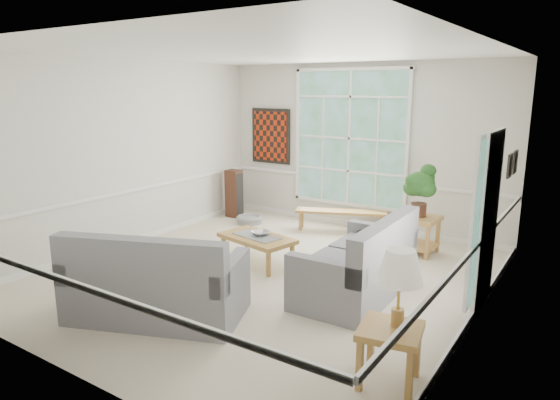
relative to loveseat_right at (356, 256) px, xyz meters
The scene contains 24 objects.
floor 1.41m from the loveseat_right, behind, with size 5.50×6.00×0.01m, color beige.
ceiling 2.82m from the loveseat_right, behind, with size 5.50×6.00×0.02m, color white.
wall_back 3.33m from the loveseat_right, 114.28° to the left, with size 5.50×0.02×3.00m, color silver.
wall_front 3.51m from the loveseat_right, 112.84° to the right, with size 5.50×0.02×3.00m, color silver.
wall_left 4.18m from the loveseat_right, behind, with size 0.02×6.00×3.00m, color silver.
wall_right 1.76m from the loveseat_right, ahead, with size 0.02×6.00×3.00m, color silver.
window_back 3.43m from the loveseat_right, 117.81° to the left, with size 2.30×0.08×2.40m, color white.
entry_door 1.59m from the loveseat_right, 19.52° to the left, with size 0.08×0.90×2.10m, color white.
door_sidelight 1.55m from the loveseat_right, ahead, with size 0.08×0.26×1.90m, color white.
wall_art 4.46m from the loveseat_right, 138.84° to the left, with size 0.90×0.06×1.10m, color #58180A.
wall_frame_near 2.40m from the loveseat_right, 49.58° to the left, with size 0.04×0.26×0.32m, color black.
wall_frame_far 2.69m from the loveseat_right, 55.58° to the left, with size 0.04×0.26×0.32m, color black.
loveseat_right is the anchor object (origin of this frame).
loveseat_front 2.42m from the loveseat_right, 131.74° to the right, with size 1.92×0.99×1.04m, color gray.
coffee_table 1.72m from the loveseat_right, behind, with size 1.13×0.62×0.42m, color #A3763A.
pewter_bowl 1.68m from the loveseat_right, behind, with size 0.32×0.32×0.08m, color #9D9DA2.
window_bench 2.84m from the loveseat_right, 120.41° to the left, with size 1.63×0.32×0.38m, color #A3763A.
end_table 2.02m from the loveseat_right, 86.15° to the left, with size 0.59×0.59×0.59m, color #A3763A.
houseplant 2.09m from the loveseat_right, 86.86° to the left, with size 0.49×0.49×0.84m, color #23521F, non-canonical shape.
side_table 1.99m from the loveseat_right, 56.35° to the right, with size 0.52×0.52×0.53m, color #A3763A.
table_lamp 1.97m from the loveseat_right, 54.48° to the right, with size 0.40×0.40×0.69m, color white, non-canonical shape.
pet_bed 3.74m from the loveseat_right, 148.15° to the left, with size 0.50×0.50×0.15m, color gray.
floor_speaker 4.31m from the loveseat_right, 149.38° to the left, with size 0.30×0.23×0.96m, color #3C1F14.
cat 0.67m from the loveseat_right, 100.50° to the left, with size 0.36×0.26×0.17m, color black.
Camera 1 is at (3.79, -5.36, 2.56)m, focal length 32.00 mm.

